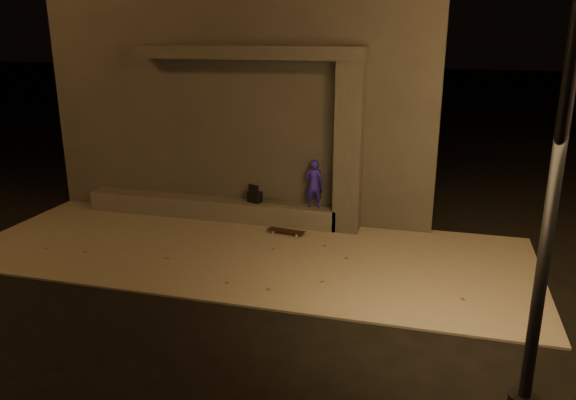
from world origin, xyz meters
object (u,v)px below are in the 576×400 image
(skateboarder, at_px, (314,184))
(backpack, at_px, (255,196))
(skateboard, at_px, (286,231))
(street_lamp_0, at_px, (570,78))
(column, at_px, (349,149))

(skateboarder, bearing_deg, backpack, -14.85)
(skateboarder, xyz_separation_m, skateboard, (-0.45, -0.65, -0.91))
(backpack, xyz_separation_m, street_lamp_0, (5.13, -5.32, 3.14))
(column, bearing_deg, street_lamp_0, -60.35)
(skateboard, bearing_deg, skateboarder, 62.53)
(column, xyz_separation_m, street_lamp_0, (3.03, -5.32, 1.93))
(backpack, xyz_separation_m, skateboard, (0.92, -0.65, -0.52))
(backpack, distance_m, skateboard, 1.24)
(street_lamp_0, bearing_deg, column, 119.65)
(skateboarder, height_order, skateboard, skateboarder)
(street_lamp_0, bearing_deg, skateboarder, 125.32)
(column, relative_size, skateboard, 4.34)
(skateboarder, height_order, backpack, skateboarder)
(backpack, distance_m, street_lamp_0, 8.03)
(column, distance_m, street_lamp_0, 6.42)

